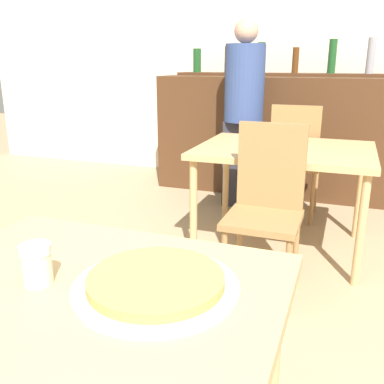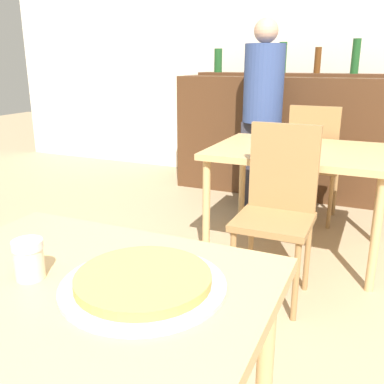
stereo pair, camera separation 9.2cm
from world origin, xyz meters
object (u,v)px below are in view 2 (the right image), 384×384
at_px(chair_far_side_front, 278,201).
at_px(pizza_tray, 143,282).
at_px(cheese_shaker, 29,259).
at_px(person_standing, 262,110).
at_px(chair_far_side_back, 313,157).

relative_size(chair_far_side_front, pizza_tray, 2.40).
relative_size(cheese_shaker, person_standing, 0.06).
height_order(cheese_shaker, person_standing, person_standing).
distance_m(chair_far_side_back, person_standing, 0.63).
height_order(chair_far_side_front, pizza_tray, chair_far_side_front).
xyz_separation_m(chair_far_side_front, chair_far_side_back, (-0.00, 1.23, 0.00)).
relative_size(chair_far_side_front, chair_far_side_back, 1.00).
bearing_deg(person_standing, chair_far_side_back, -24.38).
bearing_deg(cheese_shaker, pizza_tray, 14.40).
relative_size(pizza_tray, cheese_shaker, 3.94).
bearing_deg(cheese_shaker, chair_far_side_front, 79.23).
height_order(chair_far_side_front, person_standing, person_standing).
height_order(pizza_tray, person_standing, person_standing).
bearing_deg(pizza_tray, person_standing, 99.61).
xyz_separation_m(chair_far_side_back, person_standing, (-0.49, 0.22, 0.33)).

